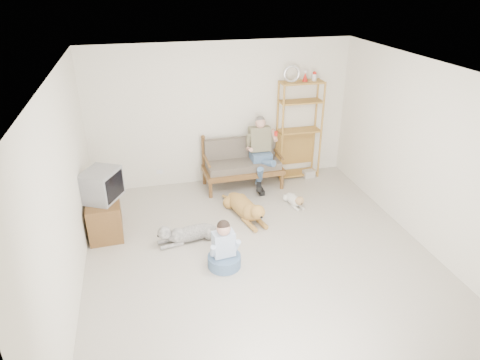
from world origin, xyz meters
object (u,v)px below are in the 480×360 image
object	(u,v)px
etagere	(299,129)
tv_stand	(104,215)
golden_retriever	(246,208)
loveseat	(242,162)

from	to	relation	value
etagere	tv_stand	size ratio (longest dim) A/B	2.45
etagere	tv_stand	bearing A→B (deg)	-161.16
golden_retriever	etagere	bearing A→B (deg)	29.72
loveseat	tv_stand	distance (m)	2.78
tv_stand	loveseat	bearing A→B (deg)	21.29
loveseat	etagere	distance (m)	1.31
etagere	tv_stand	world-z (taller)	etagere
etagere	golden_retriever	distance (m)	2.14
loveseat	etagere	world-z (taller)	etagere
loveseat	etagere	size ratio (longest dim) A/B	0.67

